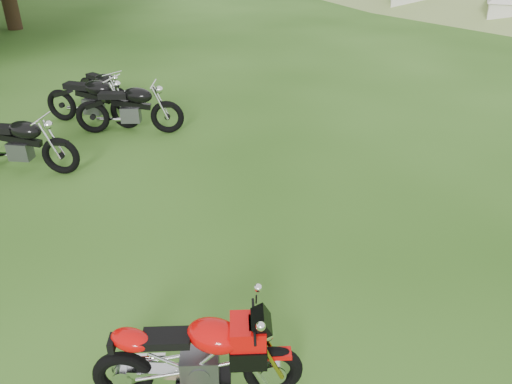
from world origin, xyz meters
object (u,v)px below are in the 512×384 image
at_px(vintage_moto_b, 102,87).
at_px(vintage_moto_c, 129,107).
at_px(sport_motorcycle, 197,351).
at_px(vintage_moto_a, 17,143).
at_px(vintage_moto_d, 92,99).

height_order(vintage_moto_b, vintage_moto_c, vintage_moto_c).
distance_m(sport_motorcycle, vintage_moto_c, 6.68).
height_order(sport_motorcycle, vintage_moto_b, sport_motorcycle).
bearing_deg(vintage_moto_b, vintage_moto_c, -20.78).
xyz_separation_m(sport_motorcycle, vintage_moto_a, (-4.88, 3.11, 0.00)).
xyz_separation_m(vintage_moto_a, vintage_moto_d, (-0.20, 2.31, 0.02)).
xyz_separation_m(vintage_moto_b, vintage_moto_c, (1.52, -1.24, 0.10)).
bearing_deg(vintage_moto_a, vintage_moto_b, 88.71).
height_order(sport_motorcycle, vintage_moto_c, vintage_moto_c).
relative_size(vintage_moto_a, vintage_moto_c, 0.98).
bearing_deg(vintage_moto_c, vintage_moto_a, -130.47).
relative_size(vintage_moto_a, vintage_moto_d, 0.96).
bearing_deg(vintage_moto_a, sport_motorcycle, -45.81).
distance_m(sport_motorcycle, vintage_moto_b, 8.60).
distance_m(sport_motorcycle, vintage_moto_a, 5.79).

